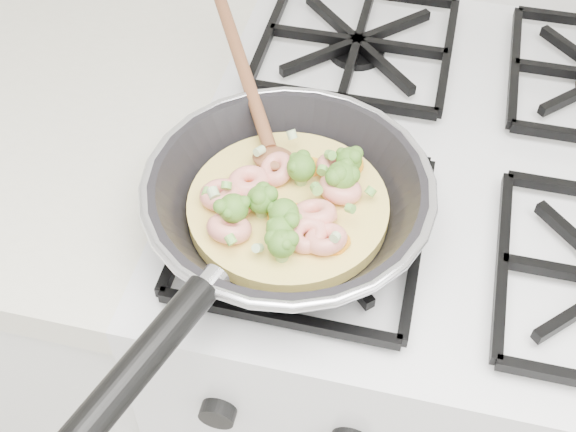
# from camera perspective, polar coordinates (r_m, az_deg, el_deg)

# --- Properties ---
(stove) EXTENTS (0.60, 0.60, 0.92)m
(stove) POSITION_cam_1_polar(r_m,az_deg,el_deg) (1.18, 9.73, -10.67)
(stove) COLOR white
(stove) RESTS_ON ground
(skillet) EXTENTS (0.30, 0.58, 0.09)m
(skillet) POSITION_cam_1_polar(r_m,az_deg,el_deg) (0.70, -0.28, 1.09)
(skillet) COLOR black
(skillet) RESTS_ON stove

